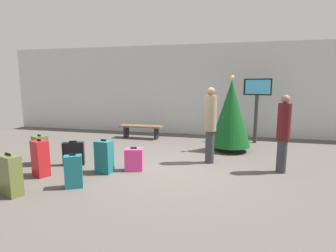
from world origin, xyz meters
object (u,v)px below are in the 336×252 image
object	(u,v)px
flight_info_kiosk	(257,98)
suitcase_3	(104,157)
suitcase_6	(134,160)
waiting_bench	(141,129)
traveller_0	(283,132)
traveller_1	(210,123)
holiday_tree	(231,113)
suitcase_0	(40,150)
suitcase_2	(73,172)
suitcase_1	(74,154)
suitcase_4	(10,175)
suitcase_5	(40,159)

from	to	relation	value
flight_info_kiosk	suitcase_3	size ratio (longest dim) A/B	2.78
suitcase_3	suitcase_6	size ratio (longest dim) A/B	1.40
waiting_bench	flight_info_kiosk	bearing A→B (deg)	2.95
traveller_0	traveller_1	xyz separation A→B (m)	(-1.65, 0.36, 0.09)
flight_info_kiosk	suitcase_3	xyz separation A→B (m)	(-3.56, -4.03, -1.15)
holiday_tree	suitcase_3	distance (m)	3.94
traveller_1	suitcase_0	distance (m)	4.29
suitcase_0	suitcase_2	distance (m)	2.00
suitcase_2	suitcase_3	distance (m)	0.95
waiting_bench	suitcase_6	xyz separation A→B (m)	(1.05, -3.51, -0.10)
suitcase_1	suitcase_3	size ratio (longest dim) A/B	0.79
waiting_bench	suitcase_6	bearing A→B (deg)	-73.30
suitcase_2	suitcase_4	distance (m)	1.09
holiday_tree	traveller_0	distance (m)	2.11
suitcase_4	suitcase_1	bearing A→B (deg)	87.11
suitcase_1	suitcase_2	distance (m)	1.53
flight_info_kiosk	traveller_0	distance (m)	3.12
traveller_1	suitcase_6	distance (m)	2.10
traveller_0	suitcase_4	size ratio (longest dim) A/B	2.26
flight_info_kiosk	suitcase_5	world-z (taller)	flight_info_kiosk
flight_info_kiosk	waiting_bench	size ratio (longest dim) A/B	1.38
flight_info_kiosk	suitcase_2	world-z (taller)	flight_info_kiosk
suitcase_5	holiday_tree	bearing A→B (deg)	39.24
suitcase_3	suitcase_0	bearing A→B (deg)	173.97
traveller_1	suitcase_5	world-z (taller)	traveller_1
holiday_tree	suitcase_5	world-z (taller)	holiday_tree
holiday_tree	suitcase_1	distance (m)	4.51
suitcase_2	suitcase_3	world-z (taller)	suitcase_3
flight_info_kiosk	traveller_1	bearing A→B (deg)	-115.94
holiday_tree	suitcase_0	distance (m)	5.28
suitcase_3	suitcase_5	size ratio (longest dim) A/B	0.94
suitcase_1	suitcase_3	bearing A→B (deg)	-19.09
flight_info_kiosk	suitcase_0	distance (m)	6.71
suitcase_2	waiting_bench	bearing A→B (deg)	93.47
suitcase_2	suitcase_4	world-z (taller)	suitcase_4
waiting_bench	suitcase_4	distance (m)	5.36
suitcase_1	suitcase_2	world-z (taller)	suitcase_2
suitcase_0	suitcase_1	distance (m)	0.84
traveller_0	suitcase_0	distance (m)	5.81
suitcase_2	suitcase_4	xyz separation A→B (m)	(-0.92, -0.57, 0.05)
suitcase_5	suitcase_6	xyz separation A→B (m)	(1.83, 0.83, -0.14)
holiday_tree	suitcase_3	size ratio (longest dim) A/B	2.89
flight_info_kiosk	traveller_0	bearing A→B (deg)	-83.65
waiting_bench	suitcase_0	world-z (taller)	suitcase_0
holiday_tree	suitcase_6	distance (m)	3.35
suitcase_3	suitcase_4	world-z (taller)	suitcase_4
holiday_tree	suitcase_1	xyz separation A→B (m)	(-3.74, -2.38, -0.85)
flight_info_kiosk	suitcase_1	size ratio (longest dim) A/B	3.51
flight_info_kiosk	waiting_bench	xyz separation A→B (m)	(-4.02, -0.21, -1.15)
holiday_tree	traveller_1	world-z (taller)	holiday_tree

